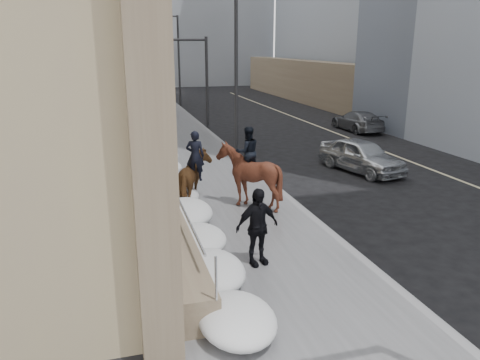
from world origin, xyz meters
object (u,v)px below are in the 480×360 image
Objects in this scene: mounted_horse_right at (248,173)px; car_grey at (357,121)px; mounted_horse_left at (194,177)px; car_silver at (361,155)px; pedestrian at (257,227)px.

car_grey is (11.29, 12.83, -0.64)m from mounted_horse_right.
mounted_horse_right is at bearing -178.86° from mounted_horse_left.
mounted_horse_left is 0.57× the size of car_grey.
car_silver is (8.05, 2.90, -0.38)m from mounted_horse_left.
mounted_horse_left is at bearing -174.36° from car_silver.
car_silver is (6.28, 3.47, -0.56)m from mounted_horse_right.
mounted_horse_left reaches higher than car_grey.
mounted_horse_right is (1.77, -0.57, 0.18)m from mounted_horse_left.
mounted_horse_left is 1.86m from mounted_horse_right.
pedestrian is (-1.05, -4.30, -0.18)m from mounted_horse_right.
car_silver reaches higher than car_grey.
mounted_horse_left is at bearing 41.95° from car_grey.
mounted_horse_left is 0.60× the size of car_silver.
mounted_horse_right reaches higher than pedestrian.
mounted_horse_right reaches higher than mounted_horse_left.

